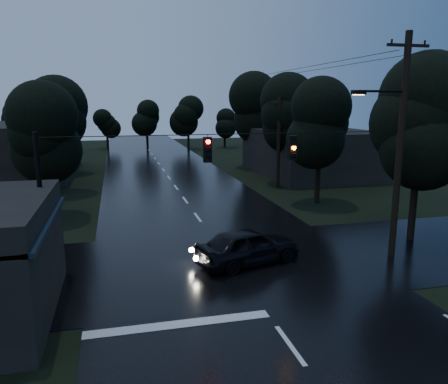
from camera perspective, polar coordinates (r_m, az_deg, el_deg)
name	(u,v)px	position (r m, az deg, el deg)	size (l,w,h in m)	color
main_road	(176,188)	(36.86, -6.28, 0.56)	(12.00, 120.00, 0.02)	black
cross_street	(230,263)	(19.78, 0.80, -9.21)	(60.00, 9.00, 0.02)	black
building_far_right	(311,152)	(44.30, 11.24, 5.15)	(10.00, 14.00, 4.40)	black
building_far_left	(18,150)	(47.03, -25.29, 4.99)	(10.00, 16.00, 5.00)	black
utility_pole_main	(398,143)	(20.84, 21.82, 5.91)	(3.50, 0.30, 10.00)	black
utility_pole_far	(279,141)	(36.42, 7.15, 6.58)	(2.00, 0.30, 7.50)	black
anchor_pole_left	(42,213)	(17.58, -22.68, -2.56)	(0.18, 0.18, 6.00)	black
span_signals	(250,148)	(17.75, 3.42, 5.82)	(15.00, 0.37, 1.12)	black
tree_corner_near	(420,124)	(23.94, 24.28, 8.13)	(4.48, 4.48, 9.44)	black
tree_left_a	(41,133)	(28.27, -22.78, 7.10)	(3.92, 3.92, 8.26)	black
tree_left_b	(49,121)	(36.24, -21.88, 8.57)	(4.20, 4.20, 8.85)	black
tree_left_c	(57,113)	(46.22, -21.00, 9.59)	(4.48, 4.48, 9.44)	black
tree_right_a	(320,123)	(31.09, 12.44, 8.76)	(4.20, 4.20, 8.85)	black
tree_right_b	(285,115)	(38.63, 7.99, 9.98)	(4.48, 4.48, 9.44)	black
tree_right_c	(256,109)	(48.24, 4.21, 10.82)	(4.76, 4.76, 10.03)	black
car	(248,246)	(19.44, 3.14, -7.04)	(1.93, 4.79, 1.63)	black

